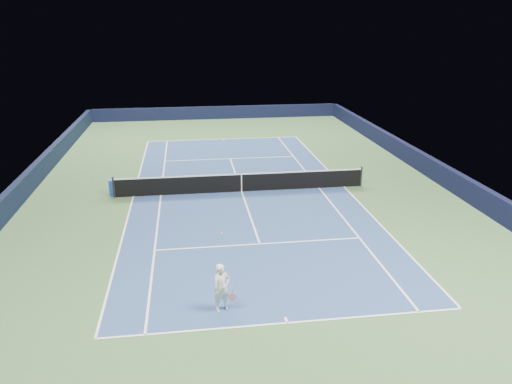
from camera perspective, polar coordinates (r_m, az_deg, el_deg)
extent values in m
plane|color=#395B31|center=(25.80, -1.66, 0.05)|extent=(40.00, 40.00, 0.00)
cube|color=black|center=(44.83, -4.57, 9.03)|extent=(22.00, 0.35, 1.10)
cube|color=black|center=(28.84, 20.24, 2.08)|extent=(0.35, 40.00, 1.10)
cube|color=black|center=(26.76, -25.37, 0.09)|extent=(0.35, 40.00, 1.10)
cube|color=navy|center=(25.80, -1.66, 0.06)|extent=(10.97, 23.77, 0.01)
cube|color=white|center=(37.18, -3.74, 6.06)|extent=(10.97, 0.08, 0.00)
cube|color=white|center=(15.21, 3.59, -14.71)|extent=(10.97, 0.08, 0.00)
cube|color=white|center=(26.93, 10.02, 0.61)|extent=(0.08, 23.77, 0.00)
cube|color=white|center=(25.81, -13.85, -0.49)|extent=(0.08, 23.77, 0.00)
cube|color=white|center=(26.54, 7.20, 0.48)|extent=(0.08, 23.77, 0.00)
cube|color=white|center=(25.70, -10.81, -0.35)|extent=(0.08, 23.77, 0.00)
cube|color=white|center=(31.88, -2.96, 3.83)|extent=(8.23, 0.08, 0.00)
cube|color=white|center=(19.92, 0.44, -5.95)|extent=(8.23, 0.08, 0.00)
cube|color=white|center=(25.80, -1.66, 0.07)|extent=(0.08, 12.80, 0.00)
cube|color=white|center=(37.03, -3.72, 6.01)|extent=(0.08, 0.30, 0.00)
cube|color=white|center=(15.33, 3.47, -14.40)|extent=(0.08, 0.30, 0.00)
cylinder|color=black|center=(25.76, -15.96, 0.52)|extent=(0.10, 0.10, 1.07)
cylinder|color=black|center=(27.06, 11.93, 1.75)|extent=(0.10, 0.10, 1.07)
cube|color=black|center=(25.65, -1.67, 1.02)|extent=(12.80, 0.03, 0.91)
cube|color=white|center=(25.51, -1.68, 2.06)|extent=(12.80, 0.04, 0.06)
cube|color=white|center=(25.65, -1.67, 1.02)|extent=(0.05, 0.04, 0.91)
cube|color=blue|center=(26.20, -15.82, 0.54)|extent=(0.55, 0.52, 0.80)
cube|color=silver|center=(26.15, -15.20, 0.67)|extent=(0.03, 0.36, 0.36)
imported|color=white|center=(15.42, -3.94, -10.85)|extent=(0.66, 0.57, 1.53)
cylinder|color=pink|center=(15.44, -2.71, -11.10)|extent=(0.03, 0.03, 0.25)
cylinder|color=black|center=(15.56, -2.70, -11.86)|extent=(0.25, 0.02, 0.25)
cylinder|color=pink|center=(15.56, -2.70, -11.86)|extent=(0.27, 0.03, 0.27)
sphere|color=#C4CF2B|center=(15.71, -3.96, -4.77)|extent=(0.07, 0.07, 0.07)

